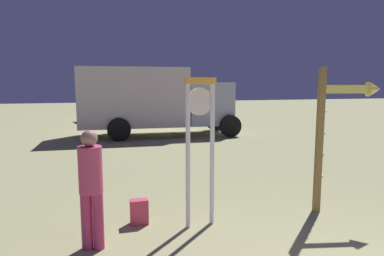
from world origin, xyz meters
The scene contains 6 objects.
standing_clock centered at (-0.96, 2.94, 1.41)m, with size 0.49×0.14×2.29m.
arrow_sign centered at (1.48, 2.88, 1.63)m, with size 1.08×0.39×2.47m.
person_near_clock centered at (-2.56, 2.59, 0.90)m, with size 0.31×0.31×1.61m.
backpack centered at (-1.87, 3.25, 0.19)m, with size 0.27×0.21×0.40m.
box_truck_near centered at (-0.17, 12.33, 1.55)m, with size 6.61×2.65×2.85m.
box_truck_far centered at (0.67, 19.73, 1.54)m, with size 6.67×3.80×2.74m.
Camera 1 is at (-2.46, -1.91, 2.19)m, focal length 31.74 mm.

